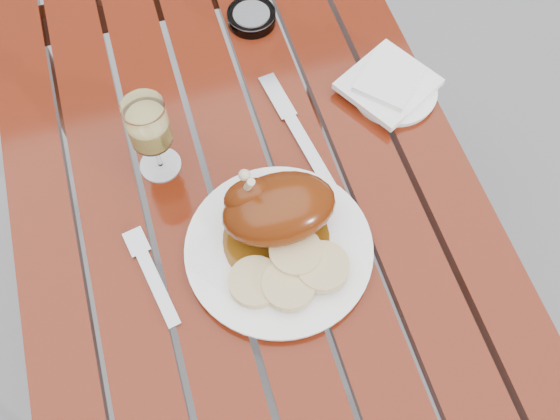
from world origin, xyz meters
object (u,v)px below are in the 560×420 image
object	(u,v)px
side_plate	(394,91)
ashtray	(252,17)
table	(250,262)
wine_glass	(152,138)
dinner_plate	(279,250)

from	to	relation	value
side_plate	ashtray	distance (m)	0.33
table	side_plate	distance (m)	0.51
wine_glass	side_plate	world-z (taller)	wine_glass
table	wine_glass	size ratio (longest dim) A/B	6.93
table	dinner_plate	bearing A→B (deg)	-81.72
wine_glass	table	bearing A→B (deg)	-27.18
table	wine_glass	bearing A→B (deg)	152.82
table	dinner_plate	distance (m)	0.42
table	dinner_plate	size ratio (longest dim) A/B	3.88
table	dinner_plate	xyz separation A→B (m)	(0.02, -0.16, 0.38)
dinner_plate	side_plate	distance (m)	0.40
dinner_plate	ashtray	distance (m)	0.52
side_plate	ashtray	bearing A→B (deg)	129.44
wine_glass	side_plate	bearing A→B (deg)	3.89
wine_glass	ashtray	size ratio (longest dim) A/B	1.76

